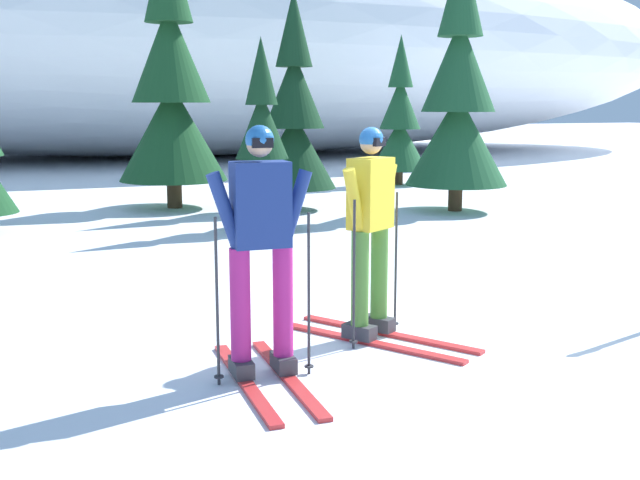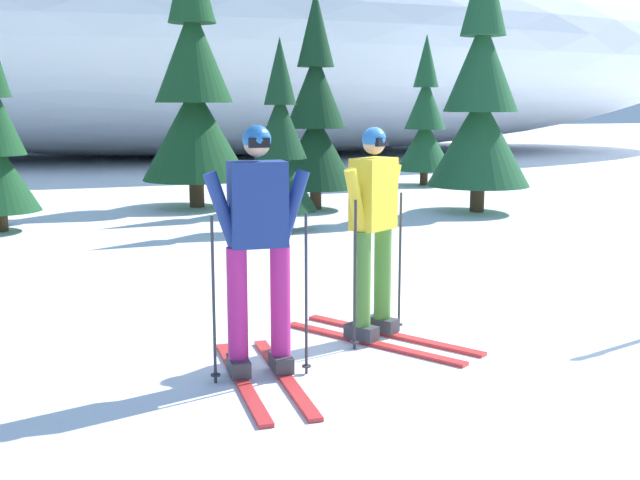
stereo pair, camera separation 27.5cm
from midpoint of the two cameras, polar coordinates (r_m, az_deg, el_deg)
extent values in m
plane|color=white|center=(7.37, 7.61, -5.90)|extent=(120.00, 120.00, 0.00)
cube|color=red|center=(6.86, 3.89, -6.91)|extent=(1.02, 1.59, 0.03)
cube|color=red|center=(6.61, 2.45, -7.55)|extent=(1.02, 1.59, 0.03)
cube|color=#38383D|center=(6.89, 3.19, -6.18)|extent=(0.27, 0.31, 0.12)
cube|color=#38383D|center=(6.64, 1.73, -6.78)|extent=(0.27, 0.31, 0.12)
cylinder|color=#4C8433|center=(6.77, 3.23, -2.39)|extent=(0.15, 0.15, 0.81)
cylinder|color=#4C8433|center=(6.52, 1.76, -2.86)|extent=(0.15, 0.15, 0.81)
cube|color=yellow|center=(6.53, 2.55, 3.44)|extent=(0.46, 0.41, 0.60)
cylinder|color=yellow|center=(6.74, 3.71, 3.22)|extent=(0.29, 0.23, 0.58)
cylinder|color=yellow|center=(6.34, 1.32, 2.81)|extent=(0.29, 0.23, 0.58)
sphere|color=tan|center=(6.50, 2.58, 7.17)|extent=(0.19, 0.19, 0.19)
sphere|color=#2366B2|center=(6.49, 2.59, 7.43)|extent=(0.21, 0.21, 0.21)
cube|color=black|center=(6.45, 3.18, 7.23)|extent=(0.15, 0.11, 0.07)
cylinder|color=#2D2D33|center=(6.88, 4.48, -1.64)|extent=(0.02, 0.02, 1.25)
cylinder|color=#2D2D33|center=(7.01, 4.41, -6.16)|extent=(0.07, 0.07, 0.01)
cylinder|color=#2D2D33|center=(6.33, 1.28, -2.62)|extent=(0.02, 0.02, 1.25)
cylinder|color=#2D2D33|center=(6.48, 1.26, -7.50)|extent=(0.07, 0.07, 0.01)
cube|color=red|center=(5.83, -3.79, -10.01)|extent=(0.20, 1.72, 0.03)
cube|color=red|center=(5.76, -6.95, -10.32)|extent=(0.20, 1.72, 0.03)
cube|color=#38383D|center=(5.89, -4.06, -9.01)|extent=(0.16, 0.29, 0.12)
cube|color=#38383D|center=(5.82, -7.17, -9.30)|extent=(0.16, 0.29, 0.12)
cylinder|color=#B7237A|center=(5.76, -4.12, -4.51)|extent=(0.15, 0.15, 0.84)
cylinder|color=#B7237A|center=(5.68, -7.28, -4.75)|extent=(0.15, 0.15, 0.84)
cube|color=navy|center=(5.58, -5.82, 2.61)|extent=(0.42, 0.26, 0.62)
cylinder|color=navy|center=(5.65, -3.30, 2.32)|extent=(0.28, 0.12, 0.58)
cylinder|color=navy|center=(5.53, -8.37, 2.07)|extent=(0.28, 0.12, 0.58)
sphere|color=tan|center=(5.54, -5.90, 7.07)|extent=(0.19, 0.19, 0.19)
sphere|color=#2366B2|center=(5.54, -5.90, 7.38)|extent=(0.21, 0.21, 0.21)
cube|color=black|center=(5.46, -5.70, 7.13)|extent=(0.15, 0.04, 0.07)
cylinder|color=#2D2D33|center=(5.74, -2.21, -4.05)|extent=(0.02, 0.02, 1.23)
cylinder|color=#2D2D33|center=(5.90, -2.17, -9.29)|extent=(0.07, 0.07, 0.01)
cylinder|color=#2D2D33|center=(5.58, -9.00, -4.57)|extent=(0.02, 0.02, 1.23)
cylinder|color=#2D2D33|center=(5.75, -8.85, -9.93)|extent=(0.07, 0.07, 0.01)
cylinder|color=#47301E|center=(15.42, -11.19, 3.69)|extent=(0.29, 0.29, 0.73)
cone|color=#194723|center=(15.34, -11.33, 7.81)|extent=(2.08, 2.08, 1.86)
cone|color=#194723|center=(15.36, -11.53, 13.37)|extent=(1.50, 1.50, 1.86)
cylinder|color=#47301E|center=(12.50, -4.85, 1.68)|extent=(0.16, 0.16, 0.41)
cone|color=#14381E|center=(12.43, -4.90, 4.54)|extent=(1.18, 1.18, 1.05)
cone|color=#14381E|center=(12.38, -4.96, 8.43)|extent=(0.85, 0.85, 1.05)
cone|color=#14381E|center=(12.38, -5.01, 12.33)|extent=(0.52, 0.52, 1.05)
cylinder|color=#47301E|center=(14.94, -2.40, 3.34)|extent=(0.22, 0.22, 0.56)
cone|color=#14381E|center=(14.86, -2.43, 6.59)|extent=(1.59, 1.59, 1.42)
cone|color=#14381E|center=(14.84, -2.46, 10.99)|extent=(1.15, 1.15, 1.42)
cone|color=#14381E|center=(14.90, -2.49, 15.38)|extent=(0.70, 0.70, 1.42)
cylinder|color=#47301E|center=(14.90, 9.43, 3.41)|extent=(0.27, 0.27, 0.67)
cone|color=#1E512D|center=(14.82, 9.54, 7.32)|extent=(1.91, 1.91, 1.71)
cone|color=#1E512D|center=(14.82, 9.69, 12.61)|extent=(1.37, 1.37, 1.71)
cylinder|color=#47301E|center=(19.61, 5.44, 4.81)|extent=(0.20, 0.20, 0.50)
cone|color=#1E512D|center=(19.56, 5.48, 7.03)|extent=(1.42, 1.42, 1.28)
cone|color=#1E512D|center=(19.53, 5.53, 10.02)|extent=(1.03, 1.03, 1.28)
cone|color=#1E512D|center=(19.56, 5.58, 13.01)|extent=(0.63, 0.63, 1.28)
ellipsoid|color=white|center=(31.69, -9.53, 13.97)|extent=(45.03, 20.47, 8.56)
camera|label=1|loc=(0.14, -91.29, -0.23)|focal=43.42mm
camera|label=2|loc=(0.14, 88.71, 0.23)|focal=43.42mm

